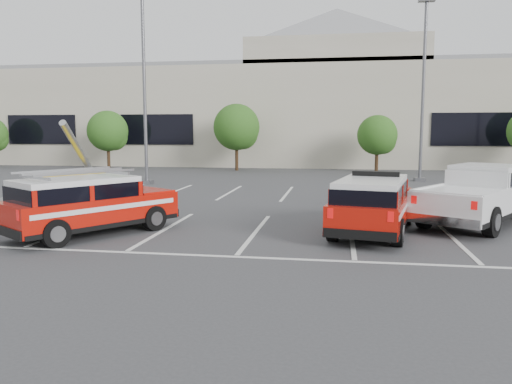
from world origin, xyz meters
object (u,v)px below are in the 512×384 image
light_pole_left (144,88)px  white_pickup (481,200)px  tree_mid_left (238,129)px  fire_chief_suv (373,208)px  light_pole_mid (423,90)px  ladder_suv (89,209)px  tree_left (109,132)px  utility_rig (70,195)px  tree_mid_right (379,136)px  convention_building (315,110)px

light_pole_left → white_pickup: size_ratio=1.69×
tree_mid_left → fire_chief_suv: bearing=-69.2°
light_pole_mid → ladder_suv: light_pole_mid is taller
light_pole_mid → ladder_suv: size_ratio=2.10×
tree_left → tree_mid_left: bearing=0.0°
utility_rig → light_pole_left: bearing=87.6°
tree_mid_right → fire_chief_suv: bearing=-94.7°
convention_building → white_pickup: size_ratio=9.89×
light_pole_left → light_pole_mid: 15.52m
white_pickup → tree_left: bearing=171.1°
convention_building → light_pole_left: convention_building is taller
tree_mid_left → light_pole_mid: (11.91, -6.05, 2.14)m
tree_mid_left → utility_rig: bearing=-95.7°
convention_building → fire_chief_suv: bearing=-84.3°
white_pickup → utility_rig: size_ratio=1.47×
tree_mid_right → utility_rig: (-12.00, -19.90, -1.85)m
light_pole_mid → utility_rig: light_pole_mid is taller
light_pole_mid → white_pickup: 14.17m
light_pole_left → light_pole_mid: (15.00, 4.00, 0.00)m
tree_mid_left → light_pole_left: (-3.09, -10.05, 2.14)m
light_pole_mid → utility_rig: size_ratio=2.48×
light_pole_mid → white_pickup: size_ratio=1.69×
tree_mid_left → light_pole_mid: size_ratio=0.47×
light_pole_mid → utility_rig: 20.15m
tree_mid_left → light_pole_left: size_ratio=0.47×
light_pole_left → white_pickup: bearing=-32.7°
tree_left → light_pole_left: (6.91, -10.05, 2.41)m
tree_left → ladder_suv: (10.37, -23.10, -2.04)m
fire_chief_suv → white_pickup: (3.44, 2.10, 0.02)m
tree_mid_right → white_pickup: 19.64m
convention_building → ladder_suv: bearing=-98.2°
utility_rig → tree_mid_right: bearing=50.2°
tree_mid_right → convention_building: bearing=116.6°
light_pole_mid → light_pole_left: bearing=-165.1°
convention_building → ladder_suv: (-4.72, -32.92, -3.99)m
tree_mid_left → light_pole_mid: 13.53m
light_pole_left → light_pole_mid: size_ratio=1.00×
convention_building → white_pickup: (6.56, -29.31, -4.00)m
light_pole_left → utility_rig: (1.09, -9.86, -4.54)m
convention_building → tree_left: convention_building is taller
ladder_suv → utility_rig: 3.98m
ladder_suv → light_pole_left: bearing=137.9°
tree_mid_right → fire_chief_suv: 21.74m
convention_building → utility_rig: convention_building is taller
convention_building → tree_mid_right: size_ratio=15.04×
light_pole_left → utility_rig: 10.91m
light_pole_left → tree_mid_right: bearing=37.5°
tree_left → tree_mid_right: 20.00m
convention_building → tree_mid_right: bearing=-63.4°
utility_rig → fire_chief_suv: bearing=-18.1°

